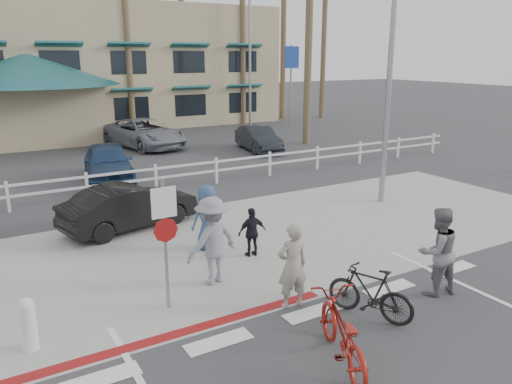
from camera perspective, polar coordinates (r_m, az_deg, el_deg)
ground at (r=9.47m, az=8.73°, el=-15.03°), size 140.00×140.00×0.00m
sidewalk_plaza at (r=12.89m, az=-3.99°, el=-6.31°), size 22.00×7.00×0.01m
cross_street at (r=16.37m, az=-10.26°, el=-1.75°), size 40.00×5.00×0.01m
parking_lot at (r=25.27m, az=-17.84°, el=3.82°), size 50.00×16.00×0.01m
curb_red at (r=9.13m, az=-11.91°, el=-16.38°), size 7.00×0.25×0.02m
rail_fence at (r=18.22m, az=-11.07°, el=1.59°), size 29.40×0.16×1.00m
building at (r=37.96m, az=-20.16°, el=15.87°), size 28.00×16.00×11.30m
sign_post at (r=9.55m, az=-10.35°, el=-5.18°), size 0.50×0.10×2.90m
bollard_0 at (r=9.31m, az=-24.58°, el=-13.58°), size 0.26×0.26×0.95m
streetlight_0 at (r=16.63m, az=15.12°, el=13.99°), size 0.60×2.00×9.00m
streetlight_1 at (r=34.83m, az=-0.71°, el=15.41°), size 0.60×2.00×9.50m
info_sign at (r=34.25m, az=3.98°, el=12.11°), size 1.20×0.16×5.60m
palm_4 at (r=32.79m, az=-22.34°, el=19.13°), size 4.00×4.00×15.00m
palm_5 at (r=32.64m, az=-14.59°, el=18.01°), size 4.00×4.00×13.00m
palm_7 at (r=35.77m, az=-1.56°, el=19.01°), size 4.00×4.00×14.00m
palm_8 at (r=38.73m, az=3.18°, el=19.46°), size 4.00×4.00×15.00m
palm_9 at (r=39.60m, az=7.80°, el=17.81°), size 4.00×4.00×13.00m
palm_11 at (r=27.65m, az=6.13°, el=19.98°), size 4.00×4.00×14.00m
bike_red at (r=8.26m, az=9.77°, el=-15.56°), size 1.42×2.21×1.09m
rider_red at (r=9.68m, az=4.19°, el=-8.42°), size 0.68×0.50×1.73m
bike_black at (r=9.68m, az=12.92°, el=-11.12°), size 1.13×1.74×1.02m
rider_black at (r=10.80m, az=20.03°, el=-6.40°), size 1.00×0.84×1.85m
pedestrian_a at (r=10.65m, az=-5.05°, el=-5.58°), size 1.38×0.99×1.93m
pedestrian_child at (r=12.12m, az=-0.44°, el=-4.62°), size 0.74×0.36×1.23m
pedestrian_b at (r=12.59m, az=-5.59°, el=-2.87°), size 0.88×0.63×1.67m
car_white_sedan at (r=14.50m, az=-14.18°, el=-1.60°), size 4.09×2.23×1.28m
lot_car_2 at (r=20.14m, az=-16.56°, el=3.24°), size 2.49×4.58×1.48m
lot_car_3 at (r=25.55m, az=0.28°, el=6.10°), size 1.95×3.97×1.25m
lot_car_5 at (r=27.22m, az=-12.65°, el=6.57°), size 3.65×5.80×1.49m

